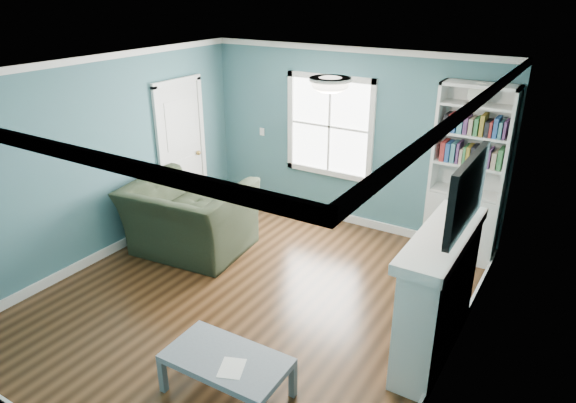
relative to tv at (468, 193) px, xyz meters
The scene contains 13 objects.
floor 2.80m from the tv, behind, with size 5.00×5.00×0.00m, color black.
room_walls 2.21m from the tv, behind, with size 5.00×5.00×5.00m.
trim 2.26m from the tv, behind, with size 4.50×5.00×2.60m.
window 3.40m from the tv, 137.57° to the left, with size 1.40×0.06×1.50m.
bookshelf 2.29m from the tv, 101.57° to the left, with size 0.90×0.35×2.31m.
fireplace 1.10m from the tv, behind, with size 0.44×1.58×1.30m.
tv is the anchor object (origin of this frame).
door 4.63m from the tv, 164.80° to the left, with size 0.12×0.98×2.17m.
ceiling_fixture 1.54m from the tv, behind, with size 0.38×0.38×0.15m.
light_switch 4.38m from the tv, 148.30° to the left, with size 0.08×0.01×0.12m, color white.
recliner 3.74m from the tv, behind, with size 1.49×0.97×1.30m, color black.
coffee_table 2.55m from the tv, 134.50° to the right, with size 1.10×0.62×0.40m.
paper_sheet 2.50m from the tv, 130.49° to the right, with size 0.20×0.26×0.00m, color white.
Camera 1 is at (3.02, -4.07, 3.38)m, focal length 32.00 mm.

